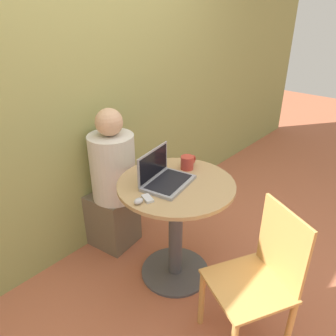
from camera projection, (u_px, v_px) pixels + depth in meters
name	position (u px, v px, depth m)	size (l,w,h in m)	color
ground_plane	(175.00, 272.00, 2.46)	(12.00, 12.00, 0.00)	#B26042
back_wall	(92.00, 82.00, 2.33)	(7.00, 0.05, 2.60)	#939956
round_table	(176.00, 215.00, 2.22)	(0.77, 0.77, 0.77)	#4C4C51
laptop	(164.00, 177.00, 2.09)	(0.37, 0.30, 0.21)	gray
cell_phone	(147.00, 198.00, 1.93)	(0.07, 0.10, 0.02)	silver
computer_mouse	(138.00, 201.00, 1.88)	(0.06, 0.04, 0.03)	#B2B2B7
coffee_cup	(188.00, 162.00, 2.27)	(0.14, 0.09, 0.09)	#B2382D
chair_empty	(259.00, 279.00, 1.80)	(0.54, 0.54, 0.87)	tan
person_seated	(109.00, 191.00, 2.57)	(0.38, 0.54, 1.16)	brown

